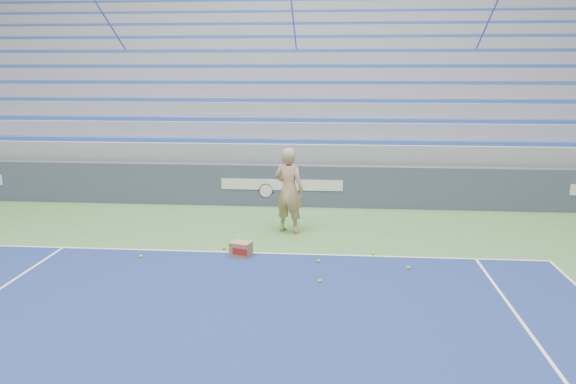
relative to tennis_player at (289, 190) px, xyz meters
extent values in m
cube|color=white|center=(-0.38, -1.55, -0.94)|extent=(10.97, 0.05, 0.00)
cube|color=#3E465E|center=(-0.38, 2.45, -0.40)|extent=(30.00, 0.30, 1.10)
cube|color=white|center=(-0.38, 2.29, -0.35)|extent=(3.20, 0.02, 0.28)
cube|color=#919499|center=(-0.38, 7.00, -0.40)|extent=(30.00, 8.50, 1.10)
cube|color=#919499|center=(-0.38, 7.00, 0.40)|extent=(30.00, 8.50, 0.50)
cube|color=#3052AF|center=(-0.38, 3.12, 0.70)|extent=(29.60, 0.42, 0.11)
cube|color=#919499|center=(-0.38, 7.42, 0.90)|extent=(30.00, 7.65, 0.50)
cube|color=#3052AF|center=(-0.38, 3.97, 1.20)|extent=(29.60, 0.42, 0.11)
cube|color=#919499|center=(-0.38, 7.85, 1.40)|extent=(30.00, 6.80, 0.50)
cube|color=#3052AF|center=(-0.38, 4.82, 1.70)|extent=(29.60, 0.42, 0.11)
cube|color=#919499|center=(-0.38, 8.27, 1.90)|extent=(30.00, 5.95, 0.50)
cube|color=#3052AF|center=(-0.38, 5.67, 2.20)|extent=(29.60, 0.42, 0.11)
cube|color=#919499|center=(-0.38, 8.70, 2.40)|extent=(30.00, 5.10, 0.50)
cube|color=#3052AF|center=(-0.38, 6.52, 2.70)|extent=(29.60, 0.42, 0.11)
cube|color=#919499|center=(-0.38, 9.12, 2.90)|extent=(30.00, 4.25, 0.50)
cube|color=#3052AF|center=(-0.38, 7.37, 3.20)|extent=(29.60, 0.42, 0.11)
cube|color=#919499|center=(-0.38, 9.55, 3.40)|extent=(30.00, 3.40, 0.50)
cube|color=#3052AF|center=(-0.38, 8.22, 3.70)|extent=(29.60, 0.42, 0.11)
cube|color=#919499|center=(-0.38, 9.97, 3.90)|extent=(30.00, 2.55, 0.50)
cube|color=#3052AF|center=(-0.38, 9.07, 4.20)|extent=(29.60, 0.42, 0.11)
cube|color=#919499|center=(-0.38, 10.40, 4.40)|extent=(30.00, 1.70, 0.50)
cube|color=#3052AF|center=(-0.38, 9.92, 4.70)|extent=(29.60, 0.42, 0.11)
cube|color=#919499|center=(-0.38, 10.82, 4.90)|extent=(30.00, 0.85, 0.50)
cube|color=#3052AF|center=(-0.38, 10.77, 5.20)|extent=(29.60, 0.42, 0.11)
cube|color=#919499|center=(-0.38, 11.55, 2.70)|extent=(31.00, 0.40, 7.30)
cylinder|color=#314CAB|center=(-6.38, 7.00, 3.65)|extent=(0.05, 8.53, 5.04)
cylinder|color=#314CAB|center=(-0.38, 7.00, 3.65)|extent=(0.05, 8.53, 5.04)
cylinder|color=#314CAB|center=(5.62, 7.00, 3.65)|extent=(0.05, 8.53, 5.04)
imported|color=tan|center=(0.00, 0.00, 0.00)|extent=(0.81, 0.68, 1.90)
cylinder|color=black|center=(-0.35, -0.25, 0.00)|extent=(0.12, 0.27, 0.08)
cylinder|color=beige|center=(-0.45, -0.53, 0.10)|extent=(0.29, 0.16, 0.28)
torus|color=black|center=(-0.45, -0.53, 0.10)|extent=(0.31, 0.18, 0.30)
cube|color=#957148|center=(-0.79, -1.74, -0.81)|extent=(0.45, 0.39, 0.29)
cube|color=#B21E19|center=(-0.79, -1.89, -0.81)|extent=(0.30, 0.10, 0.13)
sphere|color=#B9D42B|center=(1.79, -1.45, -0.92)|extent=(0.07, 0.07, 0.07)
sphere|color=#B9D42B|center=(-1.20, -1.36, -0.92)|extent=(0.07, 0.07, 0.07)
sphere|color=#B9D42B|center=(2.38, -2.22, -0.92)|extent=(0.07, 0.07, 0.07)
sphere|color=#B9D42B|center=(-2.70, -2.02, -0.92)|extent=(0.07, 0.07, 0.07)
sphere|color=#B9D42B|center=(0.78, -3.01, -0.92)|extent=(0.07, 0.07, 0.07)
sphere|color=#B9D42B|center=(0.73, -2.00, -0.92)|extent=(0.07, 0.07, 0.07)
sphere|color=#B9D42B|center=(-1.06, -1.16, -0.92)|extent=(0.07, 0.07, 0.07)
camera|label=1|loc=(1.01, -12.05, 2.64)|focal=35.00mm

